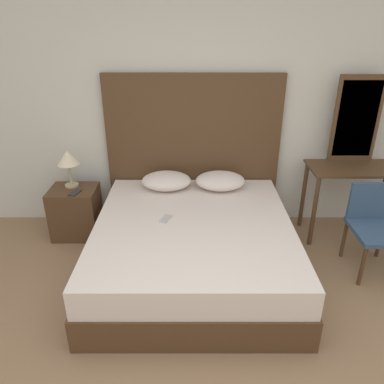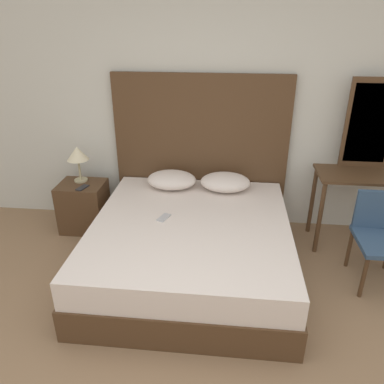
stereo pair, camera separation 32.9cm
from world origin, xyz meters
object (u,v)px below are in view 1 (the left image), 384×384
(chair, at_px, (372,223))
(table_lamp, at_px, (66,160))
(bed, at_px, (192,247))
(vanity_desk, at_px, (352,180))
(phone_on_nightstand, at_px, (73,193))
(phone_on_bed, at_px, (164,219))
(nightstand, at_px, (74,212))

(chair, bearing_deg, table_lamp, 167.68)
(bed, relative_size, table_lamp, 4.90)
(table_lamp, xyz_separation_m, vanity_desk, (2.95, -0.09, -0.20))
(phone_on_nightstand, xyz_separation_m, chair, (2.87, -0.46, -0.09))
(phone_on_bed, relative_size, nightstand, 0.30)
(bed, distance_m, vanity_desk, 1.82)
(phone_on_bed, distance_m, table_lamp, 1.29)
(bed, xyz_separation_m, phone_on_bed, (-0.25, 0.05, 0.27))
(phone_on_bed, xyz_separation_m, chair, (1.91, 0.05, -0.07))
(phone_on_nightstand, height_order, vanity_desk, vanity_desk)
(phone_on_nightstand, relative_size, vanity_desk, 0.17)
(bed, distance_m, phone_on_bed, 0.37)
(nightstand, bearing_deg, vanity_desk, -0.19)
(table_lamp, relative_size, chair, 0.49)
(nightstand, xyz_separation_m, vanity_desk, (2.92, -0.01, 0.37))
(table_lamp, xyz_separation_m, chair, (2.95, -0.64, -0.38))
(nightstand, distance_m, chair, 2.98)
(phone_on_nightstand, bearing_deg, bed, -24.99)
(phone_on_bed, relative_size, phone_on_nightstand, 1.01)
(table_lamp, bearing_deg, chair, -12.32)
(bed, height_order, chair, chair)
(phone_on_bed, xyz_separation_m, vanity_desk, (1.91, 0.61, 0.11))
(phone_on_bed, distance_m, nightstand, 1.22)
(nightstand, relative_size, chair, 0.68)
(phone_on_bed, relative_size, chair, 0.21)
(phone_on_bed, height_order, table_lamp, table_lamp)
(vanity_desk, bearing_deg, table_lamp, 178.26)
(phone_on_bed, bearing_deg, phone_on_nightstand, 151.68)
(bed, relative_size, phone_on_nightstand, 11.70)
(bed, relative_size, chair, 2.40)
(phone_on_nightstand, bearing_deg, chair, -9.18)
(phone_on_bed, bearing_deg, bed, -10.68)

